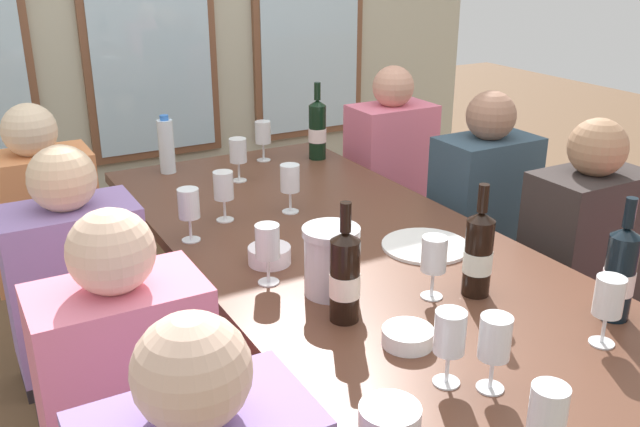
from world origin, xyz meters
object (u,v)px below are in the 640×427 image
wine_glass_0 (189,206)px  tasting_bowl_1 (408,337)px  wine_glass_1 (290,181)px  seated_person_6 (83,332)px  wine_glass_6 (548,412)px  wine_bottle_3 (620,273)px  tasting_bowl_2 (270,255)px  wine_glass_8 (609,300)px  wine_bottle_2 (345,276)px  wine_glass_4 (238,153)px  wine_glass_10 (450,334)px  water_bottle (166,146)px  seated_person_7 (480,235)px  dining_table (345,265)px  wine_bottle_1 (317,129)px  wine_glass_3 (268,244)px  wine_glass_7 (224,188)px  wine_bottle_0 (478,253)px  seated_person_0 (49,257)px  wine_glass_2 (495,341)px  seated_person_1 (389,189)px  white_plate_0 (426,246)px  seated_person_5 (577,284)px  wine_glass_5 (434,256)px  wine_glass_9 (263,134)px  tasting_bowl_0 (390,416)px  metal_pitcher (331,260)px

wine_glass_0 → tasting_bowl_1: bearing=-74.0°
wine_glass_1 → seated_person_6: bearing=-172.6°
wine_glass_6 → wine_bottle_3: bearing=28.8°
tasting_bowl_2 → wine_glass_8: wine_glass_8 is taller
wine_bottle_2 → wine_glass_4: wine_bottle_2 is taller
tasting_bowl_2 → wine_glass_10: (0.08, -0.73, 0.10)m
water_bottle → seated_person_7: (1.04, -0.76, -0.33)m
wine_glass_0 → wine_glass_4: size_ratio=1.00×
dining_table → wine_glass_8: 0.85m
wine_bottle_1 → wine_glass_0: (-0.79, -0.60, -0.01)m
wine_glass_3 → wine_glass_7: bearing=82.0°
wine_bottle_2 → tasting_bowl_2: wine_bottle_2 is taller
water_bottle → wine_glass_6: water_bottle is taller
wine_bottle_0 → seated_person_0: 1.63m
wine_bottle_0 → seated_person_7: size_ratio=0.28×
wine_bottle_2 → tasting_bowl_2: (-0.02, 0.39, -0.09)m
wine_bottle_0 → water_bottle: bearing=105.3°
wine_glass_8 → tasting_bowl_1: bearing=151.3°
wine_glass_2 → wine_glass_4: (0.08, 1.55, -0.00)m
wine_glass_2 → seated_person_1: (0.90, 1.68, -0.33)m
water_bottle → wine_glass_7: bearing=-89.6°
white_plate_0 → wine_bottle_2: (-0.45, -0.26, 0.12)m
seated_person_1 → wine_glass_2: bearing=-118.2°
white_plate_0 → tasting_bowl_2: (-0.47, 0.13, 0.02)m
wine_glass_2 → wine_glass_6: same height
wine_glass_0 → wine_glass_8: (0.65, -1.06, -0.00)m
seated_person_5 → water_bottle: bearing=129.5°
wine_glass_6 → wine_glass_8: 0.50m
dining_table → wine_glass_3: bearing=-159.1°
wine_glass_5 → wine_glass_9: size_ratio=1.00×
dining_table → wine_glass_8: (0.23, -0.80, 0.19)m
wine_glass_5 → wine_glass_7: (-0.28, 0.79, -0.00)m
tasting_bowl_1 → wine_glass_1: bearing=80.6°
wine_bottle_0 → seated_person_5: (0.64, 0.19, -0.33)m
white_plate_0 → seated_person_0: (-0.99, 0.99, -0.22)m
wine_bottle_3 → wine_glass_4: wine_bottle_3 is taller
dining_table → wine_bottle_2: 0.51m
tasting_bowl_0 → wine_glass_2: 0.27m
seated_person_5 → wine_bottle_1: bearing=109.6°
wine_glass_7 → wine_bottle_2: bearing=-89.2°
tasting_bowl_2 → wine_bottle_1: bearing=53.6°
wine_glass_9 → seated_person_0: 1.00m
wine_bottle_3 → wine_glass_7: 1.26m
wine_bottle_1 → wine_glass_10: (-0.57, -1.61, -0.01)m
tasting_bowl_0 → wine_glass_7: wine_glass_7 is taller
wine_glass_3 → wine_glass_10: bearing=-77.9°
metal_pitcher → wine_bottle_0: 0.39m
wine_glass_7 → seated_person_0: 0.78m
tasting_bowl_1 → seated_person_6: seated_person_6 is taller
seated_person_5 → seated_person_7: same height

